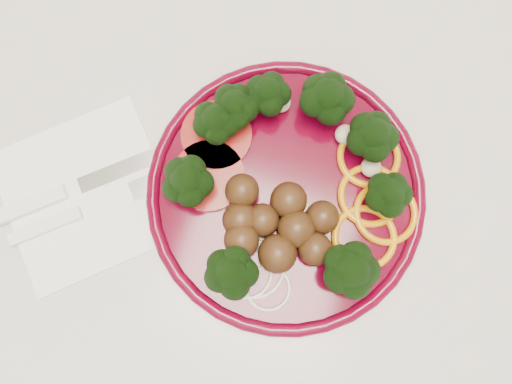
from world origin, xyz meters
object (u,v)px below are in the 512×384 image
(knife, at_px, (60,193))
(plate, at_px, (286,186))
(fork, at_px, (66,218))
(napkin, at_px, (86,194))

(knife, bearing_deg, plate, -21.48)
(knife, relative_size, fork, 1.12)
(plate, distance_m, fork, 0.23)
(plate, bearing_deg, napkin, -160.39)
(napkin, bearing_deg, knife, -161.71)
(napkin, distance_m, fork, 0.03)
(plate, height_order, fork, plate)
(knife, height_order, fork, knife)
(napkin, relative_size, fork, 1.11)
(napkin, bearing_deg, fork, -105.73)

